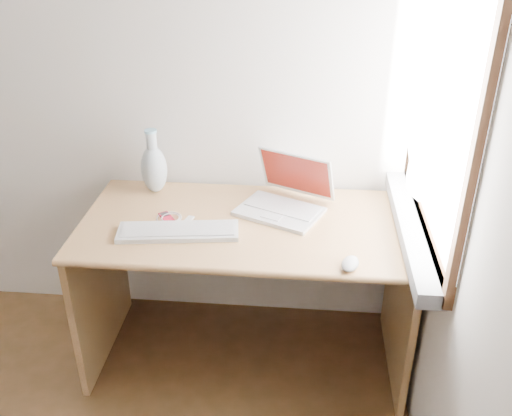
# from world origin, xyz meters

# --- Properties ---
(back_wall) EXTENTS (3.50, 0.04, 2.60)m
(back_wall) POSITION_xyz_m (0.00, 1.75, 1.30)
(back_wall) COLOR white
(back_wall) RESTS_ON floor
(window) EXTENTS (0.11, 0.99, 1.10)m
(window) POSITION_xyz_m (1.72, 1.30, 1.28)
(window) COLOR white
(window) RESTS_ON right_wall
(desk) EXTENTS (1.39, 0.69, 0.73)m
(desk) POSITION_xyz_m (1.03, 1.46, 0.52)
(desk) COLOR tan
(desk) RESTS_ON floor
(laptop) EXTENTS (0.41, 0.41, 0.23)m
(laptop) POSITION_xyz_m (1.16, 1.51, 0.79)
(laptop) COLOR white
(laptop) RESTS_ON desk
(external_keyboard) EXTENTS (0.50, 0.21, 0.02)m
(external_keyboard) POSITION_xyz_m (0.77, 1.26, 0.74)
(external_keyboard) COLOR silver
(external_keyboard) RESTS_ON desk
(mouse) EXTENTS (0.09, 0.12, 0.04)m
(mouse) POSITION_xyz_m (1.45, 1.08, 0.75)
(mouse) COLOR white
(mouse) RESTS_ON desk
(ipod) EXTENTS (0.09, 0.10, 0.01)m
(ipod) POSITION_xyz_m (0.69, 1.38, 0.74)
(ipod) COLOR #A80B23
(ipod) RESTS_ON desk
(cable_coil) EXTENTS (0.13, 0.13, 0.01)m
(cable_coil) POSITION_xyz_m (0.70, 1.38, 0.74)
(cable_coil) COLOR silver
(cable_coil) RESTS_ON desk
(remote) EXTENTS (0.04, 0.08, 0.01)m
(remote) POSITION_xyz_m (0.79, 1.37, 0.73)
(remote) COLOR silver
(remote) RESTS_ON desk
(vase) EXTENTS (0.12, 0.12, 0.30)m
(vase) POSITION_xyz_m (0.58, 1.63, 0.85)
(vase) COLOR silver
(vase) RESTS_ON desk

